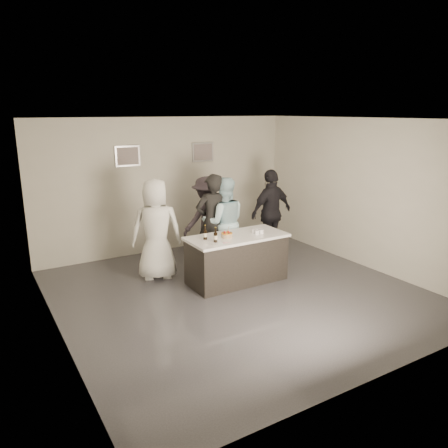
{
  "coord_description": "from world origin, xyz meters",
  "views": [
    {
      "loc": [
        -3.89,
        -6.03,
        3.14
      ],
      "look_at": [
        0.0,
        0.5,
        1.15
      ],
      "focal_mm": 35.0,
      "sensor_mm": 36.0,
      "label": 1
    }
  ],
  "objects_px": {
    "beer_bottle_b": "(216,235)",
    "person_main_black": "(213,222)",
    "person_guest_right": "(271,212)",
    "person_guest_left": "(156,229)",
    "person_guest_back": "(207,217)",
    "person_main_blue": "(224,223)",
    "bar_counter": "(237,259)",
    "cake": "(227,235)",
    "beer_bottle_a": "(205,232)"
  },
  "relations": [
    {
      "from": "cake",
      "to": "person_guest_back",
      "type": "height_order",
      "value": "person_guest_back"
    },
    {
      "from": "person_guest_left",
      "to": "cake",
      "type": "bearing_deg",
      "value": 155.1
    },
    {
      "from": "bar_counter",
      "to": "beer_bottle_a",
      "type": "xyz_separation_m",
      "value": [
        -0.62,
        0.08,
        0.58
      ]
    },
    {
      "from": "person_guest_back",
      "to": "person_main_black",
      "type": "bearing_deg",
      "value": 63.3
    },
    {
      "from": "beer_bottle_b",
      "to": "person_guest_back",
      "type": "bearing_deg",
      "value": 65.91
    },
    {
      "from": "person_main_black",
      "to": "person_guest_back",
      "type": "distance_m",
      "value": 0.68
    },
    {
      "from": "person_main_black",
      "to": "person_guest_right",
      "type": "bearing_deg",
      "value": -166.9
    },
    {
      "from": "bar_counter",
      "to": "beer_bottle_b",
      "type": "xyz_separation_m",
      "value": [
        -0.54,
        -0.15,
        0.58
      ]
    },
    {
      "from": "bar_counter",
      "to": "person_guest_back",
      "type": "bearing_deg",
      "value": 82.03
    },
    {
      "from": "person_guest_left",
      "to": "person_guest_right",
      "type": "relative_size",
      "value": 1.01
    },
    {
      "from": "cake",
      "to": "person_main_black",
      "type": "bearing_deg",
      "value": 76.5
    },
    {
      "from": "beer_bottle_b",
      "to": "cake",
      "type": "bearing_deg",
      "value": 24.59
    },
    {
      "from": "person_guest_back",
      "to": "person_guest_left",
      "type": "bearing_deg",
      "value": 14.95
    },
    {
      "from": "cake",
      "to": "person_main_black",
      "type": "distance_m",
      "value": 0.93
    },
    {
      "from": "beer_bottle_b",
      "to": "person_main_blue",
      "type": "xyz_separation_m",
      "value": [
        0.77,
        1.0,
        -0.1
      ]
    },
    {
      "from": "bar_counter",
      "to": "beer_bottle_a",
      "type": "bearing_deg",
      "value": 172.77
    },
    {
      "from": "beer_bottle_b",
      "to": "bar_counter",
      "type": "bearing_deg",
      "value": 15.68
    },
    {
      "from": "bar_counter",
      "to": "person_guest_right",
      "type": "distance_m",
      "value": 1.93
    },
    {
      "from": "person_guest_left",
      "to": "person_guest_back",
      "type": "bearing_deg",
      "value": -138.22
    },
    {
      "from": "bar_counter",
      "to": "beer_bottle_b",
      "type": "bearing_deg",
      "value": -164.32
    },
    {
      "from": "person_main_blue",
      "to": "person_guest_right",
      "type": "distance_m",
      "value": 1.34
    },
    {
      "from": "person_guest_left",
      "to": "person_guest_back",
      "type": "xyz_separation_m",
      "value": [
        1.42,
        0.59,
        -0.07
      ]
    },
    {
      "from": "person_main_blue",
      "to": "person_guest_back",
      "type": "relative_size",
      "value": 1.04
    },
    {
      "from": "person_main_blue",
      "to": "person_guest_left",
      "type": "distance_m",
      "value": 1.43
    },
    {
      "from": "person_main_blue",
      "to": "person_guest_right",
      "type": "relative_size",
      "value": 0.97
    },
    {
      "from": "cake",
      "to": "person_main_blue",
      "type": "distance_m",
      "value": 0.97
    },
    {
      "from": "beer_bottle_b",
      "to": "beer_bottle_a",
      "type": "bearing_deg",
      "value": 109.46
    },
    {
      "from": "bar_counter",
      "to": "beer_bottle_b",
      "type": "height_order",
      "value": "beer_bottle_b"
    },
    {
      "from": "beer_bottle_a",
      "to": "person_main_blue",
      "type": "bearing_deg",
      "value": 42.32
    },
    {
      "from": "beer_bottle_b",
      "to": "person_guest_back",
      "type": "relative_size",
      "value": 0.15
    },
    {
      "from": "person_main_blue",
      "to": "person_guest_back",
      "type": "distance_m",
      "value": 0.68
    },
    {
      "from": "beer_bottle_a",
      "to": "person_main_blue",
      "type": "relative_size",
      "value": 0.14
    },
    {
      "from": "person_main_blue",
      "to": "bar_counter",
      "type": "bearing_deg",
      "value": 95.53
    },
    {
      "from": "cake",
      "to": "person_main_blue",
      "type": "height_order",
      "value": "person_main_blue"
    },
    {
      "from": "beer_bottle_a",
      "to": "beer_bottle_b",
      "type": "height_order",
      "value": "same"
    },
    {
      "from": "person_main_black",
      "to": "person_main_blue",
      "type": "height_order",
      "value": "person_main_black"
    },
    {
      "from": "beer_bottle_a",
      "to": "person_main_black",
      "type": "relative_size",
      "value": 0.13
    },
    {
      "from": "person_guest_right",
      "to": "person_guest_back",
      "type": "distance_m",
      "value": 1.43
    },
    {
      "from": "bar_counter",
      "to": "person_main_black",
      "type": "relative_size",
      "value": 0.96
    },
    {
      "from": "person_main_black",
      "to": "beer_bottle_a",
      "type": "bearing_deg",
      "value": 61.47
    },
    {
      "from": "beer_bottle_b",
      "to": "person_guest_right",
      "type": "height_order",
      "value": "person_guest_right"
    },
    {
      "from": "beer_bottle_b",
      "to": "person_guest_back",
      "type": "distance_m",
      "value": 1.85
    },
    {
      "from": "person_main_black",
      "to": "person_guest_left",
      "type": "relative_size",
      "value": 1.0
    },
    {
      "from": "person_main_blue",
      "to": "person_guest_left",
      "type": "relative_size",
      "value": 0.96
    },
    {
      "from": "beer_bottle_b",
      "to": "person_main_black",
      "type": "height_order",
      "value": "person_main_black"
    },
    {
      "from": "cake",
      "to": "person_guest_left",
      "type": "distance_m",
      "value": 1.36
    },
    {
      "from": "bar_counter",
      "to": "person_guest_back",
      "type": "relative_size",
      "value": 1.04
    },
    {
      "from": "beer_bottle_b",
      "to": "person_guest_right",
      "type": "bearing_deg",
      "value": 29.4
    },
    {
      "from": "bar_counter",
      "to": "beer_bottle_b",
      "type": "relative_size",
      "value": 7.15
    },
    {
      "from": "beer_bottle_a",
      "to": "beer_bottle_b",
      "type": "relative_size",
      "value": 1.0
    }
  ]
}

